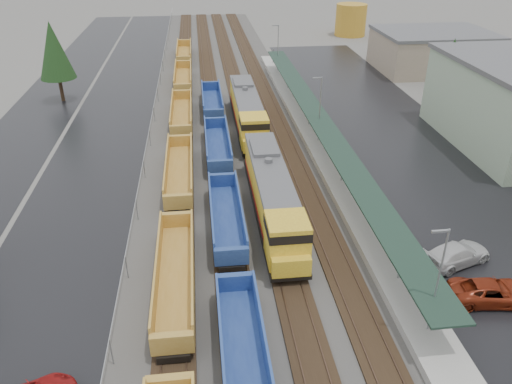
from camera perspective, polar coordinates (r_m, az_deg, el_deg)
ballast_strip at (r=65.66m, az=-3.11°, el=8.40°), size 20.00×160.00×0.08m
trackbed at (r=65.62m, az=-3.12°, el=8.50°), size 14.60×160.00×0.22m
west_parking_lot at (r=66.54m, az=-16.22°, el=7.53°), size 10.00×160.00×0.02m
west_road at (r=68.96m, az=-24.47°, el=6.80°), size 9.00×160.00×0.02m
east_commuter_lot at (r=60.69m, az=15.86°, el=5.53°), size 16.00×100.00×0.02m
station_platform at (r=57.54m, az=7.10°, el=5.94°), size 3.00×80.00×8.00m
chainlink_fence at (r=63.82m, az=-11.69°, el=8.73°), size 0.08×160.04×2.02m
tree_west_far at (r=75.68m, az=-22.10°, el=14.77°), size 4.84×4.84×11.00m
tree_east at (r=69.33m, az=21.30°, el=13.21°), size 4.40×4.40×10.00m
locomotive_lead at (r=41.92m, az=1.92°, el=-0.46°), size 3.00×19.78×4.48m
locomotive_trail at (r=60.96m, az=-0.99°, el=9.16°), size 3.00×19.78×4.48m
well_string_yellow at (r=49.45m, az=-8.73°, el=2.38°), size 2.57×112.59×2.28m
well_string_blue at (r=35.29m, az=-2.62°, el=-9.24°), size 2.57×87.35×2.27m
storage_tank at (r=117.69m, az=10.77°, el=18.76°), size 6.66×6.66×6.66m
parked_car_east_b at (r=37.76m, az=25.32°, el=-10.30°), size 3.21×5.81×1.54m
parked_car_east_c at (r=40.48m, az=21.94°, el=-6.61°), size 4.06×6.08×1.64m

